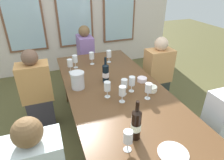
{
  "coord_description": "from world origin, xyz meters",
  "views": [
    {
      "loc": [
        -0.66,
        -1.61,
        1.85
      ],
      "look_at": [
        0.0,
        0.22,
        0.79
      ],
      "focal_mm": 31.11,
      "sensor_mm": 36.0,
      "label": 1
    }
  ],
  "objects_px": {
    "wine_glass_9": "(132,81)",
    "dining_table": "(119,98)",
    "wine_glass_5": "(128,138)",
    "seated_person_3": "(222,128)",
    "metal_pitcher": "(78,80)",
    "wine_glass_2": "(107,87)",
    "tasting_bowl_0": "(142,79)",
    "seated_person_1": "(157,76)",
    "wine_glass_6": "(70,64)",
    "white_plate_0": "(173,153)",
    "wine_glass_10": "(109,54)",
    "wine_glass_8": "(124,84)",
    "wine_bottle_0": "(106,73)",
    "seated_person_0": "(37,93)",
    "wine_bottle_1": "(136,124)",
    "tasting_bowl_1": "(151,89)",
    "wine_glass_0": "(75,60)",
    "seated_person_4": "(86,58)",
    "wine_glass_1": "(122,92)",
    "wine_glass_7": "(148,89)",
    "wine_glass_3": "(92,56)"
  },
  "relations": [
    {
      "from": "wine_glass_9",
      "to": "dining_table",
      "type": "bearing_deg",
      "value": 178.85
    },
    {
      "from": "wine_glass_5",
      "to": "seated_person_3",
      "type": "height_order",
      "value": "seated_person_3"
    },
    {
      "from": "metal_pitcher",
      "to": "wine_glass_2",
      "type": "distance_m",
      "value": 0.37
    },
    {
      "from": "tasting_bowl_0",
      "to": "seated_person_1",
      "type": "relative_size",
      "value": 0.1
    },
    {
      "from": "dining_table",
      "to": "wine_glass_6",
      "type": "height_order",
      "value": "wine_glass_6"
    },
    {
      "from": "seated_person_1",
      "to": "white_plate_0",
      "type": "bearing_deg",
      "value": -118.49
    },
    {
      "from": "wine_glass_10",
      "to": "seated_person_1",
      "type": "distance_m",
      "value": 0.79
    },
    {
      "from": "wine_glass_8",
      "to": "wine_glass_9",
      "type": "distance_m",
      "value": 0.1
    },
    {
      "from": "wine_bottle_0",
      "to": "seated_person_0",
      "type": "relative_size",
      "value": 0.27
    },
    {
      "from": "wine_bottle_1",
      "to": "tasting_bowl_1",
      "type": "distance_m",
      "value": 0.73
    },
    {
      "from": "wine_glass_0",
      "to": "wine_bottle_0",
      "type": "bearing_deg",
      "value": -62.99
    },
    {
      "from": "wine_glass_0",
      "to": "wine_glass_5",
      "type": "distance_m",
      "value": 1.53
    },
    {
      "from": "tasting_bowl_0",
      "to": "seated_person_1",
      "type": "distance_m",
      "value": 0.68
    },
    {
      "from": "white_plate_0",
      "to": "seated_person_4",
      "type": "bearing_deg",
      "value": 91.58
    },
    {
      "from": "metal_pitcher",
      "to": "wine_glass_8",
      "type": "bearing_deg",
      "value": -33.99
    },
    {
      "from": "white_plate_0",
      "to": "seated_person_4",
      "type": "relative_size",
      "value": 0.2
    },
    {
      "from": "wine_glass_1",
      "to": "wine_glass_8",
      "type": "relative_size",
      "value": 1.0
    },
    {
      "from": "metal_pitcher",
      "to": "wine_glass_7",
      "type": "bearing_deg",
      "value": -35.78
    },
    {
      "from": "wine_glass_0",
      "to": "wine_glass_10",
      "type": "bearing_deg",
      "value": 2.8
    },
    {
      "from": "tasting_bowl_1",
      "to": "wine_glass_5",
      "type": "xyz_separation_m",
      "value": [
        -0.57,
        -0.65,
        0.09
      ]
    },
    {
      "from": "wine_bottle_1",
      "to": "wine_glass_3",
      "type": "relative_size",
      "value": 1.94
    },
    {
      "from": "wine_bottle_0",
      "to": "seated_person_3",
      "type": "bearing_deg",
      "value": -45.72
    },
    {
      "from": "wine_bottle_1",
      "to": "wine_glass_8",
      "type": "xyz_separation_m",
      "value": [
        0.16,
        0.6,
        -0.01
      ]
    },
    {
      "from": "wine_bottle_1",
      "to": "seated_person_1",
      "type": "height_order",
      "value": "seated_person_1"
    },
    {
      "from": "wine_glass_6",
      "to": "wine_bottle_1",
      "type": "bearing_deg",
      "value": -78.05
    },
    {
      "from": "wine_glass_7",
      "to": "wine_glass_9",
      "type": "relative_size",
      "value": 1.0
    },
    {
      "from": "wine_glass_9",
      "to": "wine_glass_3",
      "type": "bearing_deg",
      "value": 104.25
    },
    {
      "from": "wine_glass_10",
      "to": "white_plate_0",
      "type": "bearing_deg",
      "value": -93.57
    },
    {
      "from": "wine_glass_9",
      "to": "seated_person_3",
      "type": "relative_size",
      "value": 0.16
    },
    {
      "from": "wine_glass_2",
      "to": "wine_glass_5",
      "type": "relative_size",
      "value": 1.0
    },
    {
      "from": "wine_glass_2",
      "to": "wine_glass_5",
      "type": "height_order",
      "value": "same"
    },
    {
      "from": "metal_pitcher",
      "to": "wine_glass_7",
      "type": "xyz_separation_m",
      "value": [
        0.62,
        -0.45,
        0.02
      ]
    },
    {
      "from": "wine_glass_1",
      "to": "wine_glass_10",
      "type": "distance_m",
      "value": 1.0
    },
    {
      "from": "wine_glass_2",
      "to": "wine_glass_9",
      "type": "relative_size",
      "value": 1.0
    },
    {
      "from": "dining_table",
      "to": "wine_glass_2",
      "type": "distance_m",
      "value": 0.23
    },
    {
      "from": "tasting_bowl_1",
      "to": "wine_bottle_0",
      "type": "bearing_deg",
      "value": 137.7
    },
    {
      "from": "seated_person_1",
      "to": "wine_glass_9",
      "type": "bearing_deg",
      "value": -140.63
    },
    {
      "from": "seated_person_0",
      "to": "seated_person_3",
      "type": "height_order",
      "value": "same"
    },
    {
      "from": "white_plate_0",
      "to": "wine_glass_10",
      "type": "xyz_separation_m",
      "value": [
        0.11,
        1.69,
        0.11
      ]
    },
    {
      "from": "white_plate_0",
      "to": "wine_glass_5",
      "type": "bearing_deg",
      "value": 153.8
    },
    {
      "from": "tasting_bowl_0",
      "to": "seated_person_0",
      "type": "xyz_separation_m",
      "value": [
        -1.2,
        0.5,
        -0.24
      ]
    },
    {
      "from": "wine_glass_5",
      "to": "wine_bottle_0",
      "type": "bearing_deg",
      "value": 80.49
    },
    {
      "from": "white_plate_0",
      "to": "seated_person_1",
      "type": "height_order",
      "value": "seated_person_1"
    },
    {
      "from": "tasting_bowl_0",
      "to": "seated_person_3",
      "type": "height_order",
      "value": "seated_person_3"
    },
    {
      "from": "tasting_bowl_0",
      "to": "wine_glass_1",
      "type": "distance_m",
      "value": 0.5
    },
    {
      "from": "tasting_bowl_1",
      "to": "seated_person_0",
      "type": "height_order",
      "value": "seated_person_0"
    },
    {
      "from": "wine_glass_3",
      "to": "wine_glass_7",
      "type": "relative_size",
      "value": 1.0
    },
    {
      "from": "wine_bottle_1",
      "to": "wine_glass_0",
      "type": "xyz_separation_m",
      "value": [
        -0.19,
        1.43,
        -0.02
      ]
    },
    {
      "from": "metal_pitcher",
      "to": "seated_person_1",
      "type": "distance_m",
      "value": 1.3
    },
    {
      "from": "wine_glass_7",
      "to": "wine_glass_8",
      "type": "distance_m",
      "value": 0.25
    }
  ]
}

